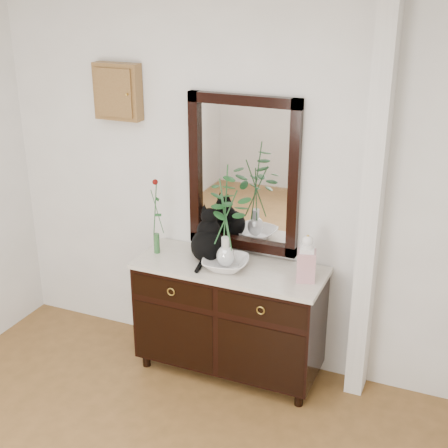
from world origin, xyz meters
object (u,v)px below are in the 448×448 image
at_px(sideboard, 229,314).
at_px(ginger_jar, 307,257).
at_px(cat, 207,235).
at_px(lotus_bowl, 226,263).

xyz_separation_m(sideboard, ginger_jar, (0.54, 0.00, 0.54)).
bearing_deg(ginger_jar, sideboard, -179.66).
bearing_deg(ginger_jar, cat, 176.74).
xyz_separation_m(sideboard, lotus_bowl, (-0.01, -0.05, 0.41)).
xyz_separation_m(sideboard, cat, (-0.19, 0.04, 0.56)).
xyz_separation_m(lotus_bowl, ginger_jar, (0.55, 0.05, 0.12)).
height_order(lotus_bowl, ginger_jar, ginger_jar).
distance_m(sideboard, ginger_jar, 0.76).
bearing_deg(sideboard, lotus_bowl, -102.91).
bearing_deg(lotus_bowl, ginger_jar, 5.27).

